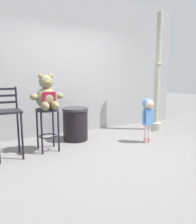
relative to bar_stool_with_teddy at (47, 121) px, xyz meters
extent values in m
plane|color=slate|center=(0.79, -0.74, -0.55)|extent=(24.00, 24.00, 0.00)
cube|color=#9B9A9B|center=(0.79, 1.11, 1.05)|extent=(6.42, 0.30, 3.20)
cylinder|color=black|center=(0.00, 0.00, 0.20)|extent=(0.40, 0.40, 0.04)
cylinder|color=black|center=(-0.15, -0.15, -0.19)|extent=(0.03, 0.03, 0.73)
cylinder|color=black|center=(0.15, -0.15, -0.19)|extent=(0.03, 0.03, 0.73)
cylinder|color=black|center=(-0.15, 0.15, -0.19)|extent=(0.03, 0.03, 0.73)
cylinder|color=black|center=(0.15, 0.15, -0.19)|extent=(0.03, 0.03, 0.73)
torus|color=black|center=(0.00, 0.00, -0.28)|extent=(0.32, 0.32, 0.02)
sphere|color=#7A7451|center=(0.00, 0.00, 0.40)|extent=(0.37, 0.37, 0.37)
cube|color=maroon|center=(0.00, -0.15, 0.41)|extent=(0.23, 0.03, 0.22)
sphere|color=#7A7451|center=(0.00, 0.00, 0.69)|extent=(0.24, 0.24, 0.24)
ellipsoid|color=olive|center=(0.00, -0.10, 0.67)|extent=(0.10, 0.07, 0.07)
sphere|color=black|center=(0.00, -0.13, 0.68)|extent=(0.03, 0.03, 0.03)
sphere|color=#7A7451|center=(-0.08, 0.00, 0.78)|extent=(0.10, 0.10, 0.10)
sphere|color=#7A7451|center=(0.08, 0.00, 0.78)|extent=(0.10, 0.10, 0.10)
ellipsoid|color=#7A7451|center=(-0.22, -0.03, 0.44)|extent=(0.13, 0.21, 0.12)
ellipsoid|color=#7A7451|center=(0.22, -0.03, 0.44)|extent=(0.13, 0.21, 0.12)
ellipsoid|color=#7A7451|center=(-0.08, -0.17, 0.29)|extent=(0.13, 0.31, 0.15)
ellipsoid|color=#7A7451|center=(0.08, -0.17, 0.29)|extent=(0.13, 0.31, 0.15)
cylinder|color=#CA9C96|center=(1.84, -0.53, -0.50)|extent=(0.07, 0.07, 0.10)
cylinder|color=silver|center=(1.84, -0.53, -0.31)|extent=(0.06, 0.06, 0.27)
cylinder|color=#CA9C96|center=(1.93, -0.53, -0.50)|extent=(0.07, 0.07, 0.10)
cylinder|color=silver|center=(1.93, -0.53, -0.31)|extent=(0.06, 0.06, 0.27)
cube|color=#5387C8|center=(1.88, -0.53, -0.02)|extent=(0.19, 0.11, 0.32)
cylinder|color=#5387C8|center=(1.76, -0.53, 0.00)|extent=(0.05, 0.05, 0.27)
cylinder|color=#5387C8|center=(2.00, -0.53, 0.00)|extent=(0.05, 0.05, 0.27)
sphere|color=#D8B293|center=(1.88, -0.53, 0.24)|extent=(0.20, 0.20, 0.20)
sphere|color=#5981BE|center=(1.88, -0.51, 0.25)|extent=(0.21, 0.21, 0.21)
cylinder|color=black|center=(0.69, 0.36, -0.23)|extent=(0.51, 0.51, 0.63)
cylinder|color=#2D2D33|center=(0.69, 0.36, 0.11)|extent=(0.54, 0.54, 0.05)
cylinder|color=#AAA799|center=(2.79, 0.18, -0.46)|extent=(0.29, 0.29, 0.18)
cylinder|color=#A8AA93|center=(2.79, 0.18, 0.94)|extent=(0.12, 0.12, 2.62)
torus|color=#ADA89E|center=(2.79, 0.18, 1.07)|extent=(0.17, 0.17, 0.04)
cube|color=black|center=(-0.66, -0.05, 0.23)|extent=(0.41, 0.41, 0.03)
cylinder|color=black|center=(-0.48, -0.22, -0.17)|extent=(0.03, 0.03, 0.76)
cylinder|color=black|center=(-0.48, 0.13, -0.17)|extent=(0.03, 0.03, 0.76)
cylinder|color=black|center=(-0.48, 0.13, 0.43)|extent=(0.03, 0.03, 0.37)
cube|color=black|center=(-0.66, 0.13, 0.36)|extent=(0.35, 0.02, 0.04)
cube|color=black|center=(-0.66, 0.13, 0.46)|extent=(0.35, 0.02, 0.04)
cube|color=black|center=(-0.66, 0.13, 0.57)|extent=(0.35, 0.02, 0.04)
camera|label=1|loc=(-1.07, -3.71, 0.79)|focal=34.58mm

